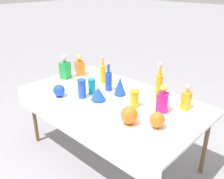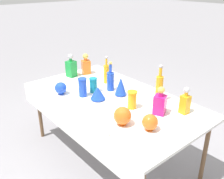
# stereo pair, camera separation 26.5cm
# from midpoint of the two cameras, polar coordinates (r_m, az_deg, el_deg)

# --- Properties ---
(ground_plane) EXTENTS (40.00, 40.00, 0.00)m
(ground_plane) POSITION_cam_midpoint_polar(r_m,az_deg,el_deg) (3.10, -2.53, -14.75)
(ground_plane) COLOR gray
(display_table) EXTENTS (2.01, 1.13, 0.76)m
(display_table) POSITION_cam_midpoint_polar(r_m,az_deg,el_deg) (2.69, -3.21, -3.10)
(display_table) COLOR white
(display_table) RESTS_ON ground
(tall_bottle_0) EXTENTS (0.07, 0.07, 0.40)m
(tall_bottle_0) POSITION_cam_midpoint_polar(r_m,az_deg,el_deg) (2.63, 7.85, 0.93)
(tall_bottle_0) COLOR orange
(tall_bottle_0) RESTS_ON display_table
(tall_bottle_1) EXTENTS (0.07, 0.07, 0.34)m
(tall_bottle_1) POSITION_cam_midpoint_polar(r_m,az_deg,el_deg) (3.03, -4.66, 3.66)
(tall_bottle_1) COLOR orange
(tall_bottle_1) RESTS_ON display_table
(tall_bottle_2) EXTENTS (0.08, 0.08, 0.34)m
(tall_bottle_2) POSITION_cam_midpoint_polar(r_m,az_deg,el_deg) (2.83, -3.49, 2.08)
(tall_bottle_2) COLOR blue
(tall_bottle_2) RESTS_ON display_table
(square_decanter_0) EXTENTS (0.13, 0.13, 0.31)m
(square_decanter_0) POSITION_cam_midpoint_polar(r_m,az_deg,el_deg) (3.27, -12.97, 4.60)
(square_decanter_0) COLOR #198C38
(square_decanter_0) RESTS_ON display_table
(square_decanter_1) EXTENTS (0.14, 0.14, 0.28)m
(square_decanter_1) POSITION_cam_midpoint_polar(r_m,az_deg,el_deg) (3.35, -9.70, 5.21)
(square_decanter_1) COLOR orange
(square_decanter_1) RESTS_ON display_table
(square_decanter_2) EXTENTS (0.14, 0.14, 0.28)m
(square_decanter_2) POSITION_cam_midpoint_polar(r_m,az_deg,el_deg) (2.41, 8.45, -2.52)
(square_decanter_2) COLOR #C61972
(square_decanter_2) RESTS_ON display_table
(square_decanter_3) EXTENTS (0.08, 0.08, 0.27)m
(square_decanter_3) POSITION_cam_midpoint_polar(r_m,az_deg,el_deg) (2.48, 13.73, -2.10)
(square_decanter_3) COLOR orange
(square_decanter_3) RESTS_ON display_table
(slender_vase_0) EXTENTS (0.09, 0.09, 0.17)m
(slender_vase_0) POSITION_cam_midpoint_polar(r_m,az_deg,el_deg) (2.79, -7.37, 0.85)
(slender_vase_0) COLOR teal
(slender_vase_0) RESTS_ON display_table
(slender_vase_1) EXTENTS (0.10, 0.10, 0.21)m
(slender_vase_1) POSITION_cam_midpoint_polar(r_m,az_deg,el_deg) (2.69, -9.71, 0.26)
(slender_vase_1) COLOR blue
(slender_vase_1) RESTS_ON display_table
(slender_vase_2) EXTENTS (0.10, 0.10, 0.18)m
(slender_vase_2) POSITION_cam_midpoint_polar(r_m,az_deg,el_deg) (2.46, 2.07, -2.06)
(slender_vase_2) COLOR orange
(slender_vase_2) RESTS_ON display_table
(fluted_vase_0) EXTENTS (0.16, 0.16, 0.15)m
(fluted_vase_0) POSITION_cam_midpoint_polar(r_m,az_deg,el_deg) (2.62, -6.06, -0.99)
(fluted_vase_0) COLOR blue
(fluted_vase_0) RESTS_ON display_table
(fluted_vase_1) EXTENTS (0.13, 0.13, 0.21)m
(fluted_vase_1) POSITION_cam_midpoint_polar(r_m,az_deg,el_deg) (2.72, -0.95, 0.81)
(fluted_vase_1) COLOR blue
(fluted_vase_1) RESTS_ON display_table
(round_bowl_0) EXTENTS (0.14, 0.14, 0.15)m
(round_bowl_0) POSITION_cam_midpoint_polar(r_m,az_deg,el_deg) (2.15, 6.81, -6.99)
(round_bowl_0) COLOR orange
(round_bowl_0) RESTS_ON display_table
(round_bowl_1) EXTENTS (0.16, 0.16, 0.17)m
(round_bowl_1) POSITION_cam_midpoint_polar(r_m,az_deg,el_deg) (2.19, 0.44, -5.96)
(round_bowl_1) COLOR orange
(round_bowl_1) RESTS_ON display_table
(round_bowl_2) EXTENTS (0.13, 0.13, 0.14)m
(round_bowl_2) POSITION_cam_midpoint_polar(r_m,az_deg,el_deg) (2.78, -14.72, -0.26)
(round_bowl_2) COLOR blue
(round_bowl_2) RESTS_ON display_table
(price_tag_left) EXTENTS (0.05, 0.02, 0.03)m
(price_tag_left) POSITION_cam_midpoint_polar(r_m,az_deg,el_deg) (2.08, -2.63, -9.99)
(price_tag_left) COLOR white
(price_tag_left) RESTS_ON display_table
(price_tag_center) EXTENTS (0.05, 0.02, 0.05)m
(price_tag_center) POSITION_cam_midpoint_polar(r_m,az_deg,el_deg) (2.18, -7.04, -8.15)
(price_tag_center) COLOR white
(price_tag_center) RESTS_ON display_table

